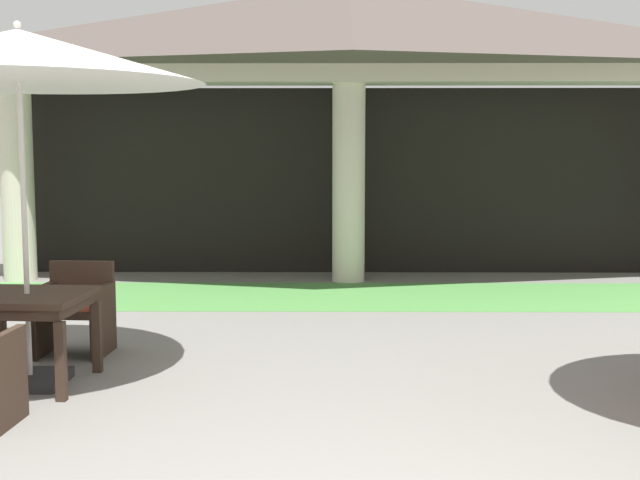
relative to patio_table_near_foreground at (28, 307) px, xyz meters
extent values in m
cylinder|color=beige|center=(-1.99, 5.28, 0.74)|extent=(0.45, 0.45, 2.72)
cylinder|color=beige|center=(2.61, 5.28, 0.74)|extent=(0.45, 0.45, 2.72)
cube|color=beige|center=(2.61, 5.28, 2.22)|extent=(10.00, 0.70, 0.24)
pyramid|color=#514742|center=(2.61, 5.28, 2.89)|extent=(10.40, 2.66, 1.10)
cube|color=black|center=(2.61, 6.18, 0.74)|extent=(9.80, 0.16, 2.72)
cube|color=#519347|center=(2.61, 4.03, -0.61)|extent=(12.20, 2.07, 0.01)
cube|color=#38281E|center=(0.00, 0.00, 0.08)|extent=(0.92, 0.92, 0.05)
cube|color=#38281E|center=(0.00, 0.00, 0.01)|extent=(0.85, 0.85, 0.08)
cube|color=#38281E|center=(0.38, -0.43, -0.32)|extent=(0.07, 0.07, 0.59)
cube|color=#38281E|center=(-0.38, 0.43, -0.32)|extent=(0.07, 0.07, 0.59)
cube|color=#38281E|center=(0.43, 0.38, -0.32)|extent=(0.07, 0.07, 0.59)
cube|color=#2D2D2D|center=(0.00, 0.00, -0.58)|extent=(0.54, 0.54, 0.08)
cylinder|color=beige|center=(0.00, 0.00, 0.63)|extent=(0.04, 0.04, 2.49)
cone|color=white|center=(0.00, 0.00, 1.91)|extent=(2.80, 2.80, 0.40)
sphere|color=beige|center=(0.00, 0.00, 2.14)|extent=(0.06, 0.06, 0.06)
cube|color=#38281E|center=(0.21, -0.99, -0.30)|extent=(0.09, 0.49, 0.64)
cube|color=#38281E|center=(0.22, -0.78, -0.42)|extent=(0.06, 0.06, 0.39)
cube|color=#38281E|center=(0.05, 0.98, -0.21)|extent=(0.62, 0.58, 0.07)
cube|color=#C64C38|center=(0.05, 0.98, -0.15)|extent=(0.57, 0.54, 0.05)
cube|color=#38281E|center=(0.07, 1.23, 0.01)|extent=(0.59, 0.09, 0.37)
cube|color=#38281E|center=(0.33, 0.96, -0.31)|extent=(0.09, 0.55, 0.62)
cube|color=#38281E|center=(-0.22, 0.99, -0.31)|extent=(0.09, 0.55, 0.62)
cube|color=#38281E|center=(0.31, 0.72, -0.43)|extent=(0.06, 0.06, 0.37)
cube|color=#38281E|center=(-0.23, 0.74, -0.43)|extent=(0.06, 0.06, 0.37)
cube|color=#38281E|center=(0.33, 1.21, -0.43)|extent=(0.06, 0.06, 0.37)
cube|color=#38281E|center=(-0.20, 1.24, -0.43)|extent=(0.06, 0.06, 0.37)
camera|label=1|loc=(2.33, -6.43, 1.21)|focal=47.54mm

